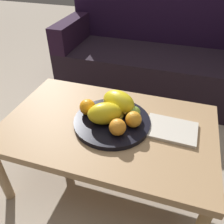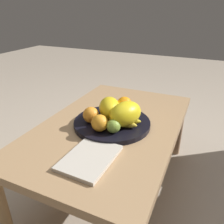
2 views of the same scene
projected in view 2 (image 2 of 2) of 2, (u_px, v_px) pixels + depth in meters
name	position (u px, v px, depth m)	size (l,w,h in m)	color
ground_plane	(111.00, 185.00, 1.36)	(8.00, 8.00, 0.00)	tan
coffee_table	(111.00, 131.00, 1.19)	(1.08, 0.67, 0.43)	tan
fruit_bowl	(112.00, 123.00, 1.15)	(0.39, 0.39, 0.03)	black
melon_large_front	(110.00, 108.00, 1.15)	(0.17, 0.11, 0.11)	yellow
melon_smaller_beside	(126.00, 114.00, 1.08)	(0.18, 0.12, 0.12)	yellow
orange_front	(99.00, 123.00, 1.04)	(0.08, 0.08, 0.08)	orange
orange_left	(91.00, 115.00, 1.11)	(0.08, 0.08, 0.08)	orange
orange_right	(124.00, 104.00, 1.23)	(0.08, 0.08, 0.08)	orange
apple_front	(114.00, 126.00, 1.02)	(0.06, 0.06, 0.06)	#81A43B
banana_bunch	(123.00, 119.00, 1.09)	(0.15, 0.16, 0.06)	yellow
magazine	(90.00, 158.00, 0.89)	(0.25, 0.18, 0.02)	beige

